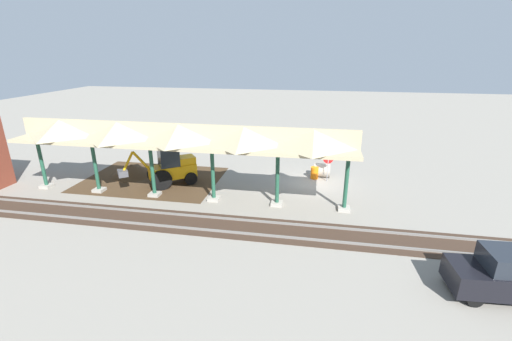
{
  "coord_description": "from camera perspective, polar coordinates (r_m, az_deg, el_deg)",
  "views": [
    {
      "loc": [
        -0.07,
        23.32,
        9.09
      ],
      "look_at": [
        3.7,
        2.5,
        1.6
      ],
      "focal_mm": 24.0,
      "sensor_mm": 36.0,
      "label": 1
    }
  ],
  "objects": [
    {
      "name": "backhoe",
      "position": [
        24.79,
        -14.1,
        0.49
      ],
      "size": [
        4.81,
        4.08,
        2.82
      ],
      "color": "orange",
      "rests_on": "ground"
    },
    {
      "name": "traffic_barrel",
      "position": [
        25.78,
        9.72,
        -0.39
      ],
      "size": [
        0.56,
        0.56,
        0.9
      ],
      "primitive_type": "cylinder",
      "color": "orange",
      "rests_on": "ground"
    },
    {
      "name": "distant_parked_car",
      "position": [
        16.74,
        36.62,
        -13.76
      ],
      "size": [
        4.3,
        2.0,
        1.98
      ],
      "color": "black",
      "rests_on": "ground"
    },
    {
      "name": "dirt_work_zone",
      "position": [
        26.55,
        -16.87,
        -1.4
      ],
      "size": [
        9.85,
        7.0,
        0.01
      ],
      "primitive_type": "cube",
      "color": "#42301E",
      "rests_on": "ground"
    },
    {
      "name": "platform_canopy",
      "position": [
        21.47,
        -12.67,
        5.78
      ],
      "size": [
        21.45,
        3.2,
        4.9
      ],
      "color": "#9E998E",
      "rests_on": "ground"
    },
    {
      "name": "dirt_mound",
      "position": [
        27.93,
        -19.88,
        -0.71
      ],
      "size": [
        6.21,
        6.21,
        1.75
      ],
      "primitive_type": "cone",
      "color": "#42301E",
      "rests_on": "ground"
    },
    {
      "name": "stop_sign",
      "position": [
        25.09,
        11.94,
        1.49
      ],
      "size": [
        0.75,
        0.16,
        2.12
      ],
      "color": "gray",
      "rests_on": "ground"
    },
    {
      "name": "concrete_pipe",
      "position": [
        26.25,
        10.96,
        0.06
      ],
      "size": [
        1.2,
        1.08,
        1.03
      ],
      "color": "#9E9384",
      "rests_on": "ground"
    },
    {
      "name": "ground_plane",
      "position": [
        25.03,
        9.41,
        -2.08
      ],
      "size": [
        120.0,
        120.0,
        0.0
      ],
      "primitive_type": "plane",
      "color": "gray"
    },
    {
      "name": "rail_tracks",
      "position": [
        18.39,
        8.85,
        -10.29
      ],
      "size": [
        60.0,
        2.58,
        0.15
      ],
      "color": "slate",
      "rests_on": "ground"
    }
  ]
}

